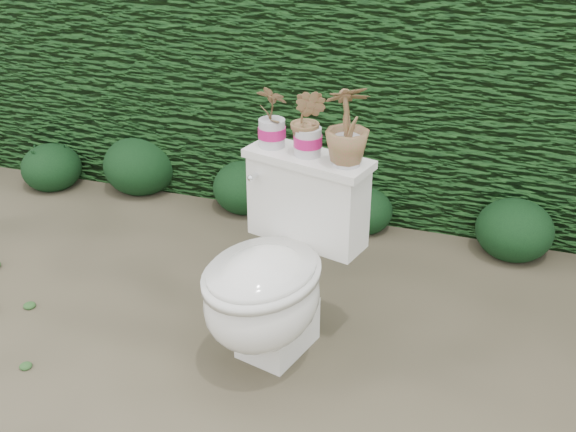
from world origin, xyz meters
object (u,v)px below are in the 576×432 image
(toilet, at_px, (274,276))
(potted_plant_center, at_px, (308,124))
(potted_plant_left, at_px, (272,118))
(potted_plant_right, at_px, (348,127))

(toilet, distance_m, potted_plant_center, 0.60)
(toilet, height_order, potted_plant_left, potted_plant_left)
(toilet, xyz_separation_m, potted_plant_center, (0.06, 0.23, 0.55))
(toilet, bearing_deg, potted_plant_center, 90.66)
(toilet, bearing_deg, potted_plant_left, 124.95)
(potted_plant_left, bearing_deg, toilet, 123.30)
(potted_plant_center, distance_m, potted_plant_right, 0.17)
(toilet, height_order, potted_plant_right, potted_plant_right)
(potted_plant_right, bearing_deg, potted_plant_center, -45.71)
(toilet, xyz_separation_m, potted_plant_right, (0.22, 0.19, 0.57))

